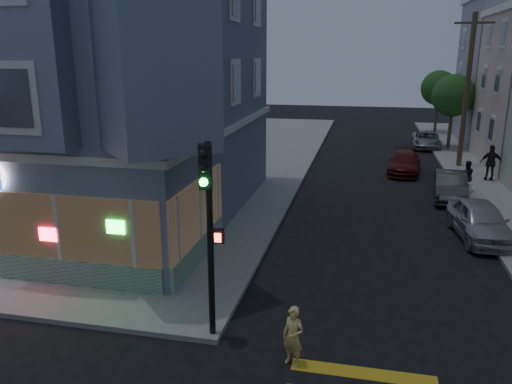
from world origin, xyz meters
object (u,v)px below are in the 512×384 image
(utility_pole, at_px, (467,89))
(parked_car_b, at_px, (450,186))
(pedestrian_b, at_px, (491,163))
(parked_car_c, at_px, (405,163))
(fire_hydrant, at_px, (469,189))
(street_tree_far, at_px, (439,88))
(parked_car_d, at_px, (426,140))
(running_child, at_px, (293,336))
(parked_car_a, at_px, (480,221))
(street_tree_near, at_px, (453,96))
(pedestrian_a, at_px, (466,176))
(traffic_signal, at_px, (209,210))

(utility_pole, distance_m, parked_car_b, 8.68)
(pedestrian_b, xyz_separation_m, parked_car_c, (-4.40, 1.36, -0.50))
(parked_car_b, distance_m, fire_hydrant, 0.93)
(street_tree_far, xyz_separation_m, parked_car_c, (-3.60, -16.26, -3.32))
(pedestrian_b, relative_size, parked_car_b, 0.48)
(parked_car_d, bearing_deg, running_child, -98.18)
(parked_car_c, bearing_deg, parked_car_a, -71.40)
(street_tree_near, bearing_deg, running_child, -104.41)
(parked_car_b, bearing_deg, parked_car_d, 93.90)
(pedestrian_b, bearing_deg, parked_car_d, -78.38)
(parked_car_b, bearing_deg, street_tree_far, 90.33)
(pedestrian_a, distance_m, parked_car_c, 4.89)
(parked_car_d, height_order, traffic_signal, traffic_signal)
(parked_car_d, bearing_deg, street_tree_far, 81.71)
(running_child, height_order, parked_car_d, running_child)
(street_tree_near, relative_size, street_tree_far, 1.00)
(parked_car_b, bearing_deg, running_child, -105.09)
(utility_pole, height_order, parked_car_b, utility_pole)
(pedestrian_a, height_order, parked_car_c, pedestrian_a)
(pedestrian_a, height_order, parked_car_d, pedestrian_a)
(pedestrian_a, xyz_separation_m, parked_car_a, (-0.60, -6.51, -0.21))
(utility_pole, bearing_deg, pedestrian_b, -74.58)
(traffic_signal, xyz_separation_m, fire_hydrant, (8.48, 14.56, -2.88))
(utility_pole, relative_size, pedestrian_a, 5.73)
(street_tree_near, relative_size, pedestrian_b, 2.72)
(parked_car_b, relative_size, parked_car_d, 0.94)
(traffic_signal, bearing_deg, street_tree_near, 53.65)
(street_tree_far, relative_size, traffic_signal, 1.10)
(running_child, xyz_separation_m, fire_hydrant, (6.39, 15.09, -0.19))
(street_tree_far, xyz_separation_m, fire_hydrant, (-0.90, -21.26, -3.40))
(street_tree_far, bearing_deg, street_tree_near, -90.00)
(parked_car_b, height_order, parked_car_c, parked_car_b)
(pedestrian_a, bearing_deg, parked_car_b, 44.70)
(traffic_signal, distance_m, fire_hydrant, 17.09)
(parked_car_c, bearing_deg, street_tree_far, 84.89)
(utility_pole, distance_m, street_tree_far, 14.03)
(running_child, xyz_separation_m, parked_car_c, (3.69, 20.09, -0.10))
(street_tree_near, relative_size, parked_car_c, 1.24)
(utility_pole, height_order, traffic_signal, utility_pole)
(street_tree_far, bearing_deg, traffic_signal, -104.67)
(street_tree_near, distance_m, fire_hydrant, 13.72)
(utility_pole, relative_size, street_tree_near, 1.70)
(parked_car_a, xyz_separation_m, parked_car_c, (-2.10, 10.58, -0.11))
(street_tree_near, xyz_separation_m, parked_car_b, (-1.80, -13.46, -3.27))
(parked_car_a, distance_m, parked_car_c, 10.78)
(pedestrian_a, bearing_deg, fire_hydrant, 83.28)
(running_child, distance_m, pedestrian_a, 17.25)
(pedestrian_b, distance_m, parked_car_d, 10.47)
(pedestrian_a, bearing_deg, parked_car_d, -94.06)
(street_tree_near, distance_m, pedestrian_b, 10.06)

